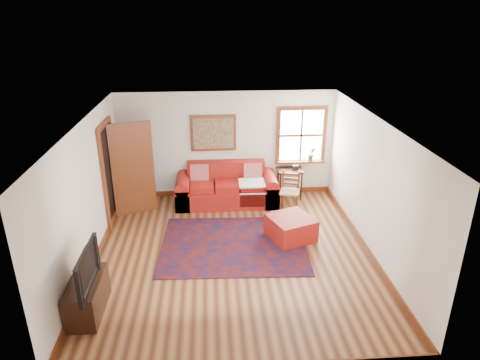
{
  "coord_description": "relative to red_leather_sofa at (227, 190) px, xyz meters",
  "views": [
    {
      "loc": [
        -0.38,
        -6.77,
        4.28
      ],
      "look_at": [
        0.16,
        0.6,
        1.24
      ],
      "focal_mm": 32.0,
      "sensor_mm": 36.0,
      "label": 1
    }
  ],
  "objects": [
    {
      "name": "red_ottoman",
      "position": [
        1.18,
        -1.77,
        -0.08
      ],
      "size": [
        1.02,
        1.02,
        0.45
      ],
      "primitive_type": "cube",
      "rotation": [
        0.0,
        0.0,
        0.37
      ],
      "color": "maroon",
      "rests_on": "ground"
    },
    {
      "name": "doorway",
      "position": [
        -2.19,
        -0.52,
        0.77
      ],
      "size": [
        0.89,
        1.08,
        2.14
      ],
      "color": "black",
      "rests_on": "ground"
    },
    {
      "name": "ground",
      "position": [
        0.02,
        -2.3,
        -0.3
      ],
      "size": [
        5.5,
        5.5,
        0.0
      ],
      "primitive_type": "plane",
      "color": "#492513",
      "rests_on": "ground"
    },
    {
      "name": "red_leather_sofa",
      "position": [
        0.0,
        0.0,
        0.0
      ],
      "size": [
        2.32,
        0.96,
        0.91
      ],
      "color": "maroon",
      "rests_on": "ground"
    },
    {
      "name": "persian_rug",
      "position": [
        0.03,
        -1.95,
        -0.29
      ],
      "size": [
        2.82,
        2.3,
        0.02
      ],
      "primitive_type": "cube",
      "rotation": [
        0.0,
        0.0,
        -0.04
      ],
      "color": "#4F100B",
      "rests_on": "ground"
    },
    {
      "name": "room_envelope",
      "position": [
        0.02,
        -2.28,
        1.35
      ],
      "size": [
        5.04,
        5.54,
        2.52
      ],
      "color": "silver",
      "rests_on": "ground"
    },
    {
      "name": "television",
      "position": [
        -2.22,
        -3.85,
        0.54
      ],
      "size": [
        0.13,
        1.03,
        0.59
      ],
      "primitive_type": "imported",
      "rotation": [
        0.0,
        0.0,
        1.57
      ],
      "color": "black",
      "rests_on": "media_cabinet"
    },
    {
      "name": "framed_artwork",
      "position": [
        -0.28,
        0.41,
        1.25
      ],
      "size": [
        1.05,
        0.07,
        0.85
      ],
      "color": "brown",
      "rests_on": "ground"
    },
    {
      "name": "media_cabinet",
      "position": [
        -2.24,
        -3.72,
        -0.03
      ],
      "size": [
        0.45,
        0.99,
        0.55
      ],
      "primitive_type": "cube",
      "color": "black",
      "rests_on": "ground"
    },
    {
      "name": "ladder_back_chair",
      "position": [
        1.39,
        -0.47,
        0.17
      ],
      "size": [
        0.5,
        0.49,
        0.88
      ],
      "color": "tan",
      "rests_on": "ground"
    },
    {
      "name": "side_table",
      "position": [
        1.49,
        0.14,
        0.29
      ],
      "size": [
        0.6,
        0.45,
        0.71
      ],
      "color": "black",
      "rests_on": "ground"
    },
    {
      "name": "candle_hurricane",
      "position": [
        -2.19,
        -3.37,
        0.33
      ],
      "size": [
        0.12,
        0.12,
        0.18
      ],
      "color": "silver",
      "rests_on": "media_cabinet"
    },
    {
      "name": "window",
      "position": [
        1.8,
        0.4,
        1.01
      ],
      "size": [
        1.18,
        0.2,
        1.38
      ],
      "color": "white",
      "rests_on": "ground"
    }
  ]
}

